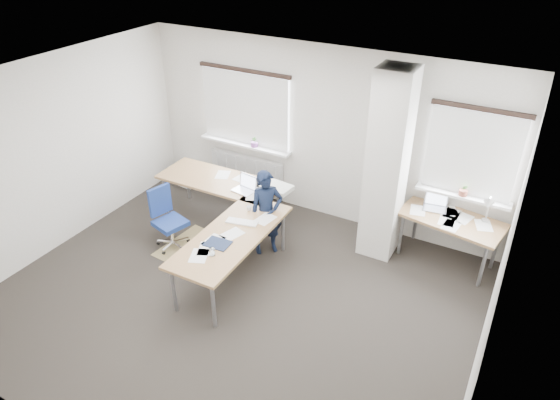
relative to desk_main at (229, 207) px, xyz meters
The scene contains 8 objects.
ground 1.36m from the desk_main, 54.30° to the right, with size 6.00×6.00×0.00m, color black.
room_shell 1.45m from the desk_main, 29.91° to the right, with size 6.04×5.04×2.82m.
floor_mat 0.82m from the desk_main, 131.32° to the right, with size 1.16×0.98×0.01m, color #958251.
white_crate 2.32m from the desk_main, 144.99° to the left, with size 0.53×0.37×0.32m, color white.
desk_main is the anchor object (origin of this frame).
desk_side 3.18m from the desk_main, 22.22° to the left, with size 1.50×0.93×1.22m.
task_chair 1.00m from the desk_main, 152.07° to the right, with size 0.53×0.52×0.95m.
person 0.57m from the desk_main, 17.43° to the left, with size 0.48×0.32×1.32m, color black.
Camera 1 is at (2.95, -4.13, 4.49)m, focal length 32.00 mm.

